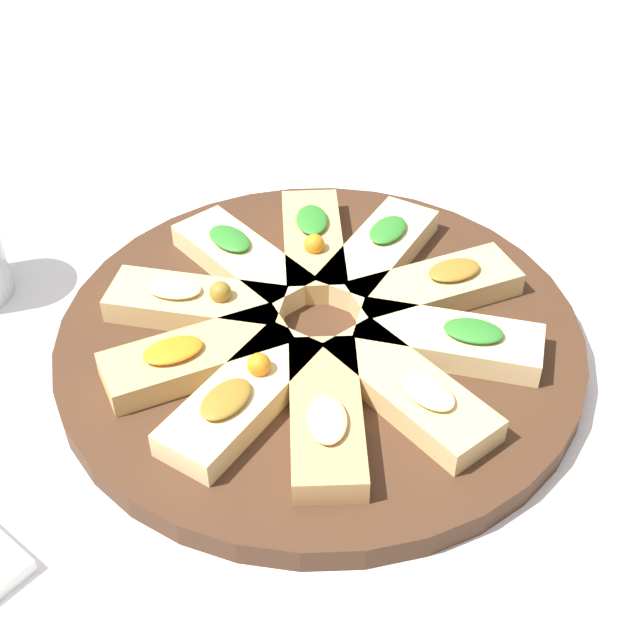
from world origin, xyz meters
TOP-DOWN VIEW (x-y plane):
  - ground_plane at (0.00, 0.00)m, footprint 3.00×3.00m
  - serving_board at (0.00, 0.00)m, footprint 0.43×0.43m
  - focaccia_slice_0 at (0.09, 0.05)m, footprint 0.15×0.11m
  - focaccia_slice_1 at (0.04, 0.10)m, footprint 0.11×0.15m
  - focaccia_slice_2 at (-0.02, 0.10)m, footprint 0.08×0.15m
  - focaccia_slice_3 at (-0.08, 0.07)m, footprint 0.14×0.13m
  - focaccia_slice_4 at (-0.11, 0.01)m, footprint 0.15×0.06m
  - focaccia_slice_5 at (-0.09, -0.05)m, footprint 0.15×0.12m
  - focaccia_slice_6 at (-0.04, -0.10)m, footprint 0.11×0.15m
  - focaccia_slice_7 at (0.03, -0.10)m, footprint 0.09×0.15m
  - focaccia_slice_8 at (0.08, -0.07)m, footprint 0.15×0.13m
  - focaccia_slice_9 at (0.10, -0.01)m, footprint 0.15×0.07m

SIDE VIEW (x-z plane):
  - ground_plane at x=0.00m, z-range 0.00..0.00m
  - serving_board at x=0.00m, z-range 0.00..0.02m
  - focaccia_slice_0 at x=0.09m, z-range 0.02..0.05m
  - focaccia_slice_1 at x=0.04m, z-range 0.02..0.05m
  - focaccia_slice_2 at x=-0.02m, z-range 0.02..0.05m
  - focaccia_slice_3 at x=-0.08m, z-range 0.02..0.05m
  - focaccia_slice_4 at x=-0.11m, z-range 0.02..0.05m
  - focaccia_slice_6 at x=-0.04m, z-range 0.02..0.05m
  - focaccia_slice_8 at x=0.08m, z-range 0.02..0.05m
  - focaccia_slice_5 at x=-0.09m, z-range 0.02..0.05m
  - focaccia_slice_7 at x=0.03m, z-range 0.02..0.05m
  - focaccia_slice_9 at x=0.10m, z-range 0.02..0.05m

